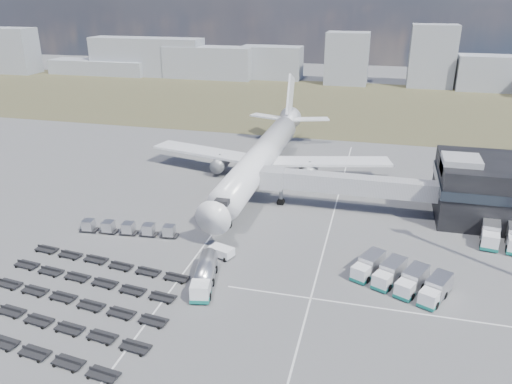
# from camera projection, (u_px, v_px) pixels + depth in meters

# --- Properties ---
(ground) EXTENTS (420.00, 420.00, 0.00)m
(ground) POSITION_uv_depth(u_px,v_px,m) (212.00, 253.00, 74.21)
(ground) COLOR #565659
(ground) RESTS_ON ground
(grass_strip) EXTENTS (420.00, 90.00, 0.01)m
(grass_strip) POSITION_uv_depth(u_px,v_px,m) (316.00, 103.00, 172.98)
(grass_strip) COLOR #4C442D
(grass_strip) RESTS_ON ground
(lane_markings) EXTENTS (47.12, 110.00, 0.01)m
(lane_markings) POSITION_uv_depth(u_px,v_px,m) (280.00, 252.00, 74.66)
(lane_markings) COLOR silver
(lane_markings) RESTS_ON ground
(jet_bridge) EXTENTS (30.30, 3.80, 7.05)m
(jet_bridge) POSITION_uv_depth(u_px,v_px,m) (336.00, 183.00, 87.00)
(jet_bridge) COLOR #939399
(jet_bridge) RESTS_ON ground
(airliner) EXTENTS (51.59, 64.53, 17.62)m
(airliner) POSITION_uv_depth(u_px,v_px,m) (263.00, 155.00, 101.30)
(airliner) COLOR white
(airliner) RESTS_ON ground
(skyline) EXTENTS (312.94, 26.97, 24.12)m
(skyline) POSITION_uv_depth(u_px,v_px,m) (313.00, 64.00, 206.97)
(skyline) COLOR #8E929B
(skyline) RESTS_ON ground
(fuel_tanker) EXTENTS (4.29, 9.92, 3.11)m
(fuel_tanker) POSITION_uv_depth(u_px,v_px,m) (204.00, 275.00, 65.65)
(fuel_tanker) COLOR white
(fuel_tanker) RESTS_ON ground
(pushback_tug) EXTENTS (3.98, 3.01, 1.56)m
(pushback_tug) POSITION_uv_depth(u_px,v_px,m) (222.00, 252.00, 72.94)
(pushback_tug) COLOR white
(pushback_tug) RESTS_ON ground
(catering_truck) EXTENTS (5.10, 7.10, 3.02)m
(catering_truck) POSITION_uv_depth(u_px,v_px,m) (302.00, 170.00, 103.91)
(catering_truck) COLOR white
(catering_truck) RESTS_ON ground
(service_trucks_near) EXTENTS (13.15, 10.65, 2.57)m
(service_trucks_near) POSITION_uv_depth(u_px,v_px,m) (401.00, 277.00, 65.46)
(service_trucks_near) COLOR white
(service_trucks_near) RESTS_ON ground
(service_trucks_far) EXTENTS (7.23, 8.22, 2.95)m
(service_trucks_far) POSITION_uv_depth(u_px,v_px,m) (503.00, 235.00, 76.19)
(service_trucks_far) COLOR white
(service_trucks_far) RESTS_ON ground
(uld_row) EXTENTS (16.36, 3.28, 1.79)m
(uld_row) POSITION_uv_depth(u_px,v_px,m) (128.00, 228.00, 79.60)
(uld_row) COLOR black
(uld_row) RESTS_ON ground
(baggage_dollies) EXTENTS (32.08, 23.56, 0.80)m
(baggage_dollies) POSITION_uv_depth(u_px,v_px,m) (61.00, 299.00, 62.60)
(baggage_dollies) COLOR black
(baggage_dollies) RESTS_ON ground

